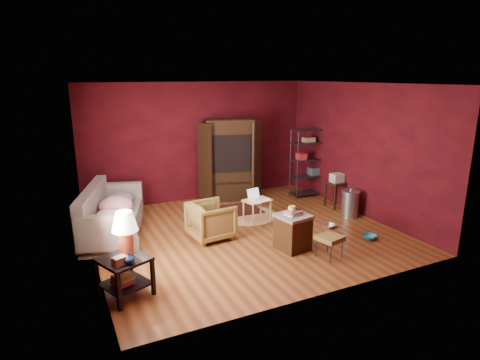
% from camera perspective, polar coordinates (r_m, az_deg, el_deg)
% --- Properties ---
extents(room, '(5.54, 5.04, 2.84)m').
position_cam_1_polar(room, '(7.38, 0.44, 2.61)').
color(room, brown).
rests_on(room, ground).
extents(sofa, '(0.66, 1.92, 0.74)m').
position_cam_1_polar(sofa, '(7.75, -18.00, -5.48)').
color(sofa, slate).
rests_on(sofa, ground).
extents(armchair, '(0.76, 0.80, 0.76)m').
position_cam_1_polar(armchair, '(7.45, -4.15, -5.53)').
color(armchair, black).
rests_on(armchair, ground).
extents(pet_bowl_steel, '(0.26, 0.11, 0.25)m').
position_cam_1_polar(pet_bowl_steel, '(8.21, 12.66, -5.77)').
color(pet_bowl_steel, silver).
rests_on(pet_bowl_steel, ground).
extents(pet_bowl_turquoise, '(0.27, 0.13, 0.26)m').
position_cam_1_polar(pet_bowl_turquoise, '(7.84, 17.99, -7.11)').
color(pet_bowl_turquoise, teal).
rests_on(pet_bowl_turquoise, ground).
extents(vase, '(0.19, 0.20, 0.15)m').
position_cam_1_polar(vase, '(5.51, -15.53, -10.72)').
color(vase, '#0C1A3D').
rests_on(vase, side_table).
extents(mug, '(0.15, 0.14, 0.13)m').
position_cam_1_polar(mug, '(6.86, 7.38, -3.99)').
color(mug, '#E2CB6E').
rests_on(mug, hamper).
extents(side_table, '(0.77, 0.77, 1.17)m').
position_cam_1_polar(side_table, '(5.73, -16.10, -8.99)').
color(side_table, black).
rests_on(side_table, ground).
extents(sofa_cushions, '(1.47, 2.32, 0.91)m').
position_cam_1_polar(sofa_cushions, '(7.71, -18.02, -4.99)').
color(sofa_cushions, slate).
rests_on(sofa_cushions, sofa).
extents(hamper, '(0.60, 0.60, 0.72)m').
position_cam_1_polar(hamper, '(7.05, 7.53, -7.24)').
color(hamper, '#3F220E').
rests_on(hamper, ground).
extents(footstool, '(0.45, 0.45, 0.38)m').
position_cam_1_polar(footstool, '(6.85, 12.64, -8.13)').
color(footstool, black).
rests_on(footstool, ground).
extents(rug_round, '(1.56, 1.56, 0.01)m').
position_cam_1_polar(rug_round, '(8.72, 0.96, -5.00)').
color(rug_round, beige).
rests_on(rug_round, ground).
extents(rug_oriental, '(1.31, 0.91, 0.01)m').
position_cam_1_polar(rug_oriental, '(8.98, -1.14, -4.33)').
color(rug_oriental, '#4E1614').
rests_on(rug_oriental, ground).
extents(laptop_desk, '(0.61, 0.52, 0.67)m').
position_cam_1_polar(laptop_desk, '(8.27, 2.42, -3.12)').
color(laptop_desk, '#E9D46A').
rests_on(laptop_desk, ground).
extents(tv_armoire, '(1.48, 1.06, 1.95)m').
position_cam_1_polar(tv_armoire, '(9.62, -1.48, 3.11)').
color(tv_armoire, black).
rests_on(tv_armoire, ground).
extents(wire_shelving, '(0.83, 0.39, 1.68)m').
position_cam_1_polar(wire_shelving, '(10.00, 9.66, 2.82)').
color(wire_shelving, '#32363C').
rests_on(wire_shelving, ground).
extents(small_stand, '(0.41, 0.41, 0.78)m').
position_cam_1_polar(small_stand, '(9.38, 13.58, -0.29)').
color(small_stand, black).
rests_on(small_stand, ground).
extents(trash_can, '(0.52, 0.52, 0.62)m').
position_cam_1_polar(trash_can, '(8.88, 15.38, -3.25)').
color(trash_can, gray).
rests_on(trash_can, ground).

